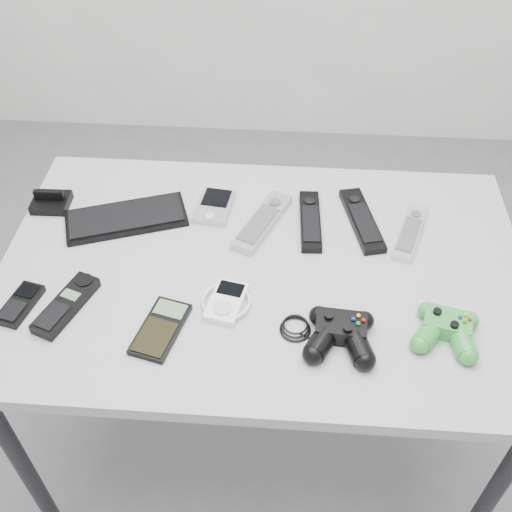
# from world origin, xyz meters

# --- Properties ---
(floor) EXTENTS (3.50, 3.50, 0.00)m
(floor) POSITION_xyz_m (0.00, 0.00, 0.00)
(floor) COLOR slate
(floor) RESTS_ON ground
(desk) EXTENTS (1.16, 0.74, 0.77)m
(desk) POSITION_xyz_m (0.05, 0.02, 0.71)
(desk) COLOR #A4A4A7
(desk) RESTS_ON floor
(pda_keyboard) EXTENTS (0.30, 0.20, 0.02)m
(pda_keyboard) POSITION_xyz_m (-0.28, 0.15, 0.78)
(pda_keyboard) COLOR black
(pda_keyboard) RESTS_ON desk
(dock_bracket) EXTENTS (0.09, 0.08, 0.05)m
(dock_bracket) POSITION_xyz_m (-0.47, 0.19, 0.80)
(dock_bracket) COLOR black
(dock_bracket) RESTS_ON desk
(pda) EXTENTS (0.09, 0.13, 0.02)m
(pda) POSITION_xyz_m (-0.08, 0.21, 0.78)
(pda) COLOR #AEAFB6
(pda) RESTS_ON desk
(remote_silver_a) EXTENTS (0.13, 0.22, 0.02)m
(remote_silver_a) POSITION_xyz_m (0.04, 0.16, 0.79)
(remote_silver_a) COLOR #AEAFB6
(remote_silver_a) RESTS_ON desk
(remote_black_a) EXTENTS (0.06, 0.20, 0.02)m
(remote_black_a) POSITION_xyz_m (0.15, 0.17, 0.78)
(remote_black_a) COLOR black
(remote_black_a) RESTS_ON desk
(remote_black_b) EXTENTS (0.10, 0.23, 0.02)m
(remote_black_b) POSITION_xyz_m (0.27, 0.18, 0.78)
(remote_black_b) COLOR black
(remote_black_b) RESTS_ON desk
(remote_silver_b) EXTENTS (0.10, 0.20, 0.02)m
(remote_silver_b) POSITION_xyz_m (0.38, 0.15, 0.78)
(remote_silver_b) COLOR silver
(remote_silver_b) RESTS_ON desk
(mobile_phone) EXTENTS (0.07, 0.12, 0.02)m
(mobile_phone) POSITION_xyz_m (-0.44, -0.13, 0.78)
(mobile_phone) COLOR black
(mobile_phone) RESTS_ON desk
(cordless_handset) EXTENTS (0.11, 0.17, 0.03)m
(cordless_handset) POSITION_xyz_m (-0.34, -0.13, 0.79)
(cordless_handset) COLOR black
(cordless_handset) RESTS_ON desk
(calculator) EXTENTS (0.11, 0.16, 0.01)m
(calculator) POSITION_xyz_m (-0.14, -0.17, 0.78)
(calculator) COLOR black
(calculator) RESTS_ON desk
(mp3_player) EXTENTS (0.12, 0.13, 0.02)m
(mp3_player) POSITION_xyz_m (-0.02, -0.09, 0.78)
(mp3_player) COLOR white
(mp3_player) RESTS_ON desk
(controller_black) EXTENTS (0.25, 0.16, 0.05)m
(controller_black) POSITION_xyz_m (0.21, -0.17, 0.80)
(controller_black) COLOR black
(controller_black) RESTS_ON desk
(controller_green) EXTENTS (0.16, 0.16, 0.04)m
(controller_green) POSITION_xyz_m (0.42, -0.14, 0.80)
(controller_green) COLOR #238235
(controller_green) RESTS_ON desk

